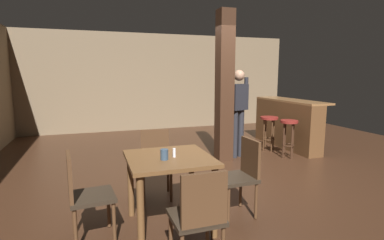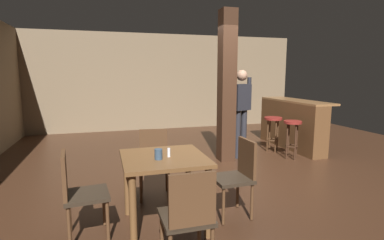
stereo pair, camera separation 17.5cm
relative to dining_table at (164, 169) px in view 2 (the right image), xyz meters
The scene contains 14 objects.
ground_plane 1.95m from the dining_table, 46.76° to the left, with size 10.80×10.80×0.00m, color #382114.
wall_back 6.02m from the dining_table, 77.83° to the left, with size 8.00×0.10×2.80m, color #756047.
pillar 2.79m from the dining_table, 53.05° to the left, with size 0.28×0.28×2.80m, color #382114.
dining_table is the anchor object (origin of this frame).
chair_north 0.85m from the dining_table, 88.50° to the left, with size 0.47×0.47×0.89m.
chair_east 0.87m from the dining_table, ahead, with size 0.43×0.43×0.89m.
chair_south 0.84m from the dining_table, 87.46° to the right, with size 0.42×0.42×0.89m.
chair_west 0.88m from the dining_table, behind, with size 0.46×0.46×0.89m.
napkin_cup 0.23m from the dining_table, 127.79° to the right, with size 0.08×0.08×0.11m, color #33475B.
salt_shaker 0.20m from the dining_table, 40.07° to the right, with size 0.03×0.03×0.10m, color silver.
standing_person 3.00m from the dining_table, 48.79° to the left, with size 0.47×0.28×1.72m.
bar_counter 4.32m from the dining_table, 38.07° to the left, with size 0.56×2.01×1.07m.
bar_stool_near 3.44m from the dining_table, 33.02° to the left, with size 0.34×0.34×0.75m.
bar_stool_mid 3.78m from the dining_table, 41.33° to the left, with size 0.37×0.37×0.74m.
Camera 2 is at (-1.84, -4.38, 1.64)m, focal length 28.00 mm.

